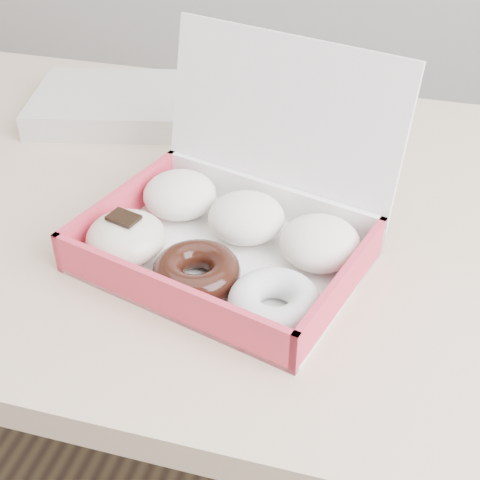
# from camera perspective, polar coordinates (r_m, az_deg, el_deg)

# --- Properties ---
(table) EXTENTS (1.20, 0.80, 0.75)m
(table) POSITION_cam_1_polar(r_m,az_deg,el_deg) (0.98, -3.99, 0.23)
(table) COLOR #CEAB88
(table) RESTS_ON ground
(donut_box) EXTENTS (0.38, 0.36, 0.23)m
(donut_box) POSITION_cam_1_polar(r_m,az_deg,el_deg) (0.80, -0.98, 0.98)
(donut_box) COLOR white
(donut_box) RESTS_ON table
(newspapers) EXTENTS (0.29, 0.26, 0.04)m
(newspapers) POSITION_cam_1_polar(r_m,az_deg,el_deg) (1.16, -10.85, 11.35)
(newspapers) COLOR beige
(newspapers) RESTS_ON table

